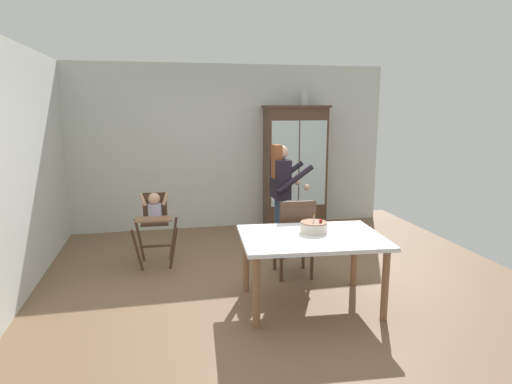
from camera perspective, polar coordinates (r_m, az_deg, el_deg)
ground_plane at (r=5.22m, az=1.39°, el=-11.77°), size 6.24×6.24×0.00m
wall_back at (r=7.42m, az=-3.37°, el=5.82°), size 5.32×0.06×2.70m
wall_left at (r=4.95m, az=-29.63°, el=1.78°), size 0.06×5.32×2.70m
china_cabinet at (r=7.44m, az=5.08°, el=3.29°), size 1.07×0.48×2.04m
ceramic_vase at (r=7.42m, az=6.27°, el=12.02°), size 0.13×0.13×0.27m
high_chair_with_toddler at (r=5.75m, az=-12.96°, el=-3.01°), size 0.59×0.69×0.95m
adult_person at (r=5.87m, az=3.25°, el=0.68°), size 0.50×0.48×1.53m
dining_table at (r=4.52m, az=7.17°, el=-6.72°), size 1.49×1.12×0.74m
birthday_cake at (r=4.61m, az=7.48°, el=-4.51°), size 0.28×0.28×0.19m
dining_chair_far_side at (r=5.23m, az=5.12°, el=-5.31°), size 0.46×0.46×0.96m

